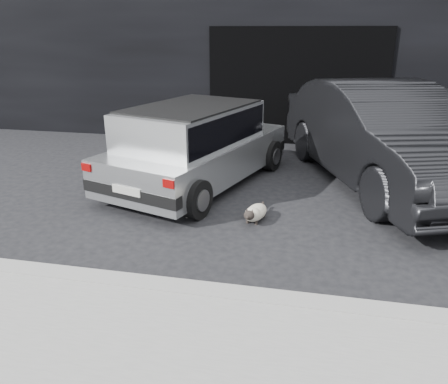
% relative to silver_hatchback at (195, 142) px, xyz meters
% --- Properties ---
extents(ground, '(80.00, 80.00, 0.00)m').
position_rel_silver_hatchback_xyz_m(ground, '(0.50, -0.74, -0.75)').
color(ground, black).
rests_on(ground, ground).
extents(building_facade, '(34.00, 4.00, 5.00)m').
position_rel_silver_hatchback_xyz_m(building_facade, '(1.50, 5.26, 1.75)').
color(building_facade, black).
rests_on(building_facade, ground).
extents(garage_opening, '(4.00, 0.10, 2.60)m').
position_rel_silver_hatchback_xyz_m(garage_opening, '(1.50, 3.25, 0.55)').
color(garage_opening, black).
rests_on(garage_opening, ground).
extents(curb, '(18.00, 0.25, 0.12)m').
position_rel_silver_hatchback_xyz_m(curb, '(1.50, -3.34, -0.69)').
color(curb, gray).
rests_on(curb, ground).
extents(silver_hatchback, '(2.73, 4.06, 1.37)m').
position_rel_silver_hatchback_xyz_m(silver_hatchback, '(0.00, 0.00, 0.00)').
color(silver_hatchback, '#B9BDBF').
rests_on(silver_hatchback, ground).
extents(second_car, '(3.55, 5.51, 1.71)m').
position_rel_silver_hatchback_xyz_m(second_car, '(3.10, 0.70, 0.11)').
color(second_car, black).
rests_on(second_car, ground).
extents(cat_siamese, '(0.37, 0.76, 0.27)m').
position_rel_silver_hatchback_xyz_m(cat_siamese, '(1.21, -1.37, -0.63)').
color(cat_siamese, beige).
rests_on(cat_siamese, ground).
extents(cat_white, '(0.70, 0.26, 0.32)m').
position_rel_silver_hatchback_xyz_m(cat_white, '(0.15, -1.38, -0.59)').
color(cat_white, silver).
rests_on(cat_white, ground).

